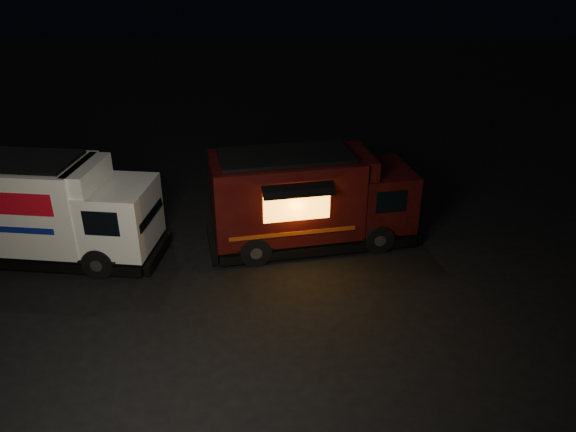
# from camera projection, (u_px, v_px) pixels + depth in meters

# --- Properties ---
(ground) EXTENTS (80.00, 80.00, 0.00)m
(ground) POSITION_uv_depth(u_px,v_px,m) (217.00, 319.00, 12.99)
(ground) COLOR black
(ground) RESTS_ON ground
(white_truck) EXTENTS (6.44, 2.77, 2.83)m
(white_truck) POSITION_uv_depth(u_px,v_px,m) (43.00, 209.00, 14.98)
(white_truck) COLOR silver
(white_truck) RESTS_ON ground
(red_truck) EXTENTS (6.22, 3.33, 2.75)m
(red_truck) POSITION_uv_depth(u_px,v_px,m) (313.00, 198.00, 15.69)
(red_truck) COLOR #380D0A
(red_truck) RESTS_ON ground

